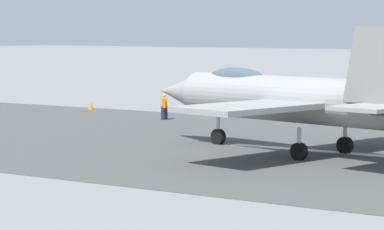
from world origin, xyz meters
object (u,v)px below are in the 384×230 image
at_px(crew_person, 164,107).
at_px(marker_cone_far, 91,106).
at_px(fighter_jet, 290,98).
at_px(marker_cone_mid, 275,116).

height_order(crew_person, marker_cone_far, crew_person).
distance_m(crew_person, marker_cone_far, 9.23).
height_order(fighter_jet, marker_cone_mid, fighter_jet).
bearing_deg(crew_person, fighter_jet, 144.90).
xyz_separation_m(crew_person, marker_cone_far, (8.60, -3.29, -0.53)).
bearing_deg(crew_person, marker_cone_mid, -150.92).
bearing_deg(marker_cone_far, crew_person, 159.06).
relative_size(fighter_jet, marker_cone_mid, 30.23).
bearing_deg(fighter_jet, marker_cone_mid, -58.25).
distance_m(fighter_jet, crew_person, 17.30).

